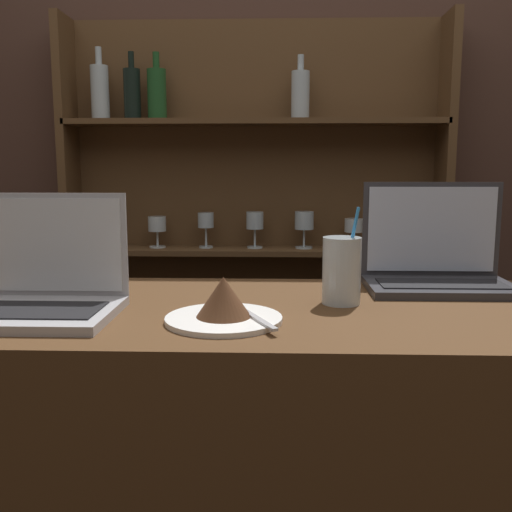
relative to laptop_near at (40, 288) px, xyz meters
name	(u,v)px	position (x,y,z in m)	size (l,w,h in m)	color
back_wall	(275,167)	(0.45, 1.18, 0.23)	(7.00, 0.06, 2.70)	#4C3328
back_shelf	(251,261)	(0.36, 1.10, -0.13)	(1.41, 0.18, 1.89)	brown
laptop_near	(40,288)	(0.00, 0.00, 0.00)	(0.30, 0.24, 0.23)	#ADADB2
laptop_far	(435,263)	(0.83, 0.27, 0.01)	(0.33, 0.20, 0.25)	#333338
cake_plate	(222,305)	(0.36, -0.05, -0.02)	(0.22, 0.22, 0.08)	white
water_glass	(340,270)	(0.59, 0.10, 0.02)	(0.08, 0.08, 0.20)	silver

